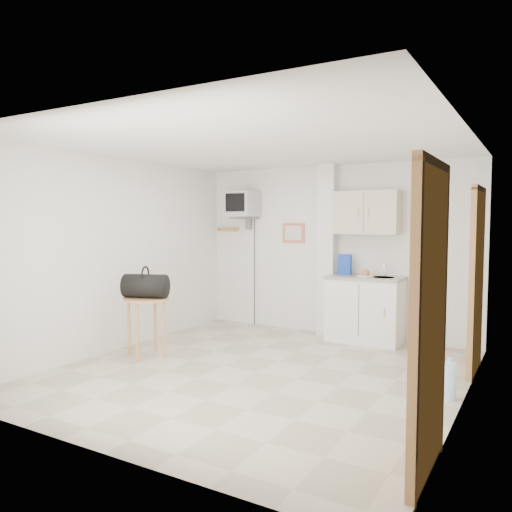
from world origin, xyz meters
The scene contains 7 objects.
ground centered at (0.00, 0.00, 0.00)m, with size 4.50×4.50×0.00m, color #BFB09A.
room_envelope centered at (0.24, 0.09, 1.54)m, with size 4.24×4.54×2.55m.
kitchenette centered at (0.57, 2.00, 0.80)m, with size 1.03×0.58×2.10m.
crt_television centered at (-1.45, 2.02, 1.94)m, with size 0.44×0.45×2.15m.
round_table centered at (-1.51, -0.15, 0.62)m, with size 0.56×0.56×0.74m.
duffel_bag centered at (-1.50, -0.16, 0.89)m, with size 0.60×0.45×0.39m.
water_bottle centered at (1.97, 0.17, 0.18)m, with size 0.13×0.13×0.40m.
Camera 1 is at (2.70, -4.72, 1.68)m, focal length 35.00 mm.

